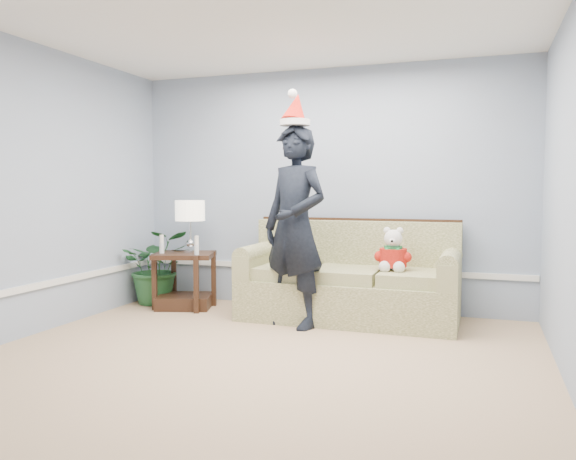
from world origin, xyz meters
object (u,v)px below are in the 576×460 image
(table_lamp, at_px, (190,213))
(houseplant, at_px, (157,266))
(sofa, at_px, (350,284))
(teddy_bear, at_px, (393,255))
(man, at_px, (295,227))
(side_table, at_px, (185,286))

(table_lamp, distance_m, houseplant, 0.81)
(sofa, xyz_separation_m, teddy_bear, (0.46, -0.12, 0.33))
(sofa, height_order, man, man)
(houseplant, relative_size, teddy_bear, 1.99)
(side_table, relative_size, table_lamp, 1.33)
(table_lamp, bearing_deg, houseplant, 171.75)
(side_table, bearing_deg, sofa, 2.95)
(table_lamp, xyz_separation_m, man, (1.40, -0.45, -0.10))
(sofa, xyz_separation_m, man, (-0.44, -0.50, 0.62))
(man, bearing_deg, table_lamp, -174.80)
(sofa, relative_size, man, 1.12)
(sofa, relative_size, side_table, 2.80)
(sofa, distance_m, teddy_bear, 0.58)
(houseplant, bearing_deg, teddy_bear, -2.91)
(houseplant, height_order, man, man)
(side_table, xyz_separation_m, table_lamp, (0.05, 0.05, 0.84))
(side_table, relative_size, teddy_bear, 1.78)
(table_lamp, bearing_deg, sofa, 1.58)
(teddy_bear, bearing_deg, sofa, 162.64)
(man, relative_size, teddy_bear, 4.47)
(houseplant, distance_m, teddy_bear, 2.81)
(houseplant, distance_m, man, 2.04)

